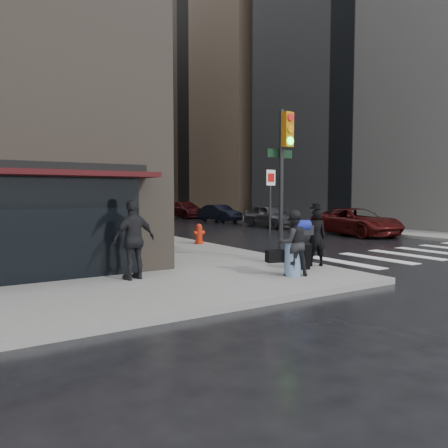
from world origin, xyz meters
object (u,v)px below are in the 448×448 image
at_px(man_jeans, 292,243).
at_px(parked_car_1, 271,216).
at_px(fire_hydrant, 199,235).
at_px(parked_car_2, 220,213).
at_px(traffic_light, 283,163).
at_px(parked_car_0, 356,222).
at_px(man_overcoat, 313,240).
at_px(parked_car_6, 113,205).
at_px(parked_car_3, 185,209).
at_px(parked_car_4, 151,207).
at_px(parked_car_5, 130,207).
at_px(man_greycoat, 134,240).

height_order(man_jeans, parked_car_1, man_jeans).
relative_size(fire_hydrant, parked_car_2, 0.21).
bearing_deg(parked_car_1, traffic_light, -124.55).
bearing_deg(parked_car_2, parked_car_0, -94.81).
relative_size(traffic_light, fire_hydrant, 5.55).
xyz_separation_m(man_overcoat, parked_car_6, (9.39, 46.75, -0.14)).
height_order(parked_car_0, parked_car_3, parked_car_3).
distance_m(parked_car_0, parked_car_1, 6.69).
bearing_deg(parked_car_4, parked_car_6, 86.98).
height_order(parked_car_0, parked_car_5, parked_car_0).
distance_m(parked_car_1, parked_car_3, 13.38).
distance_m(parked_car_0, parked_car_3, 20.05).
bearing_deg(parked_car_5, parked_car_6, 92.07).
distance_m(parked_car_0, parked_car_5, 33.41).
height_order(man_overcoat, parked_car_3, man_overcoat).
height_order(traffic_light, parked_car_6, traffic_light).
bearing_deg(parked_car_6, man_overcoat, -105.15).
distance_m(parked_car_2, parked_car_4, 13.37).
xyz_separation_m(parked_car_0, parked_car_3, (0.18, 20.05, 0.03)).
xyz_separation_m(fire_hydrant, parked_car_3, (9.63, 20.14, 0.23)).
distance_m(parked_car_2, parked_car_3, 6.69).
height_order(traffic_light, parked_car_3, traffic_light).
distance_m(fire_hydrant, parked_car_1, 11.30).
bearing_deg(parked_car_5, parked_car_0, -86.16).
distance_m(parked_car_0, parked_car_4, 26.73).
bearing_deg(parked_car_4, man_overcoat, -106.84).
bearing_deg(parked_car_0, parked_car_1, 97.87).
bearing_deg(fire_hydrant, parked_car_1, 36.84).
xyz_separation_m(parked_car_1, parked_car_3, (0.59, 13.36, -0.00)).
bearing_deg(parked_car_3, man_greycoat, -124.69).
height_order(fire_hydrant, parked_car_2, parked_car_2).
bearing_deg(parked_car_0, man_overcoat, -140.37).
relative_size(traffic_light, parked_car_3, 0.89).
bearing_deg(man_jeans, traffic_light, -109.05).
xyz_separation_m(man_jeans, parked_car_6, (10.80, 47.50, -0.20)).
xyz_separation_m(parked_car_2, parked_car_5, (-0.01, 20.05, 0.01)).
bearing_deg(man_jeans, parked_car_3, -96.90).
distance_m(fire_hydrant, parked_car_6, 41.27).
xyz_separation_m(parked_car_4, parked_car_6, (0.32, 13.36, -0.07)).
height_order(man_greycoat, parked_car_2, man_greycoat).
bearing_deg(fire_hydrant, man_greycoat, -130.83).
height_order(traffic_light, parked_car_1, traffic_light).
distance_m(parked_car_2, parked_car_5, 20.05).
relative_size(parked_car_1, parked_car_3, 0.86).
relative_size(fire_hydrant, parked_car_0, 0.16).
relative_size(man_overcoat, parked_car_5, 0.44).
xyz_separation_m(fire_hydrant, parked_car_4, (9.10, 26.82, 0.32)).
distance_m(man_jeans, fire_hydrant, 7.46).
distance_m(parked_car_3, parked_car_4, 6.70).
height_order(parked_car_1, parked_car_3, parked_car_1).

